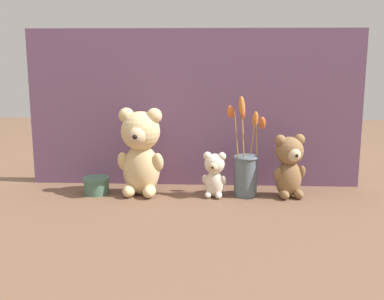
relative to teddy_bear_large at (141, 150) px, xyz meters
name	(u,v)px	position (x,y,z in m)	size (l,w,h in m)	color
ground_plane	(192,197)	(0.18, -0.02, -0.16)	(4.00, 4.00, 0.00)	brown
backdrop_wall	(194,109)	(0.18, 0.14, 0.13)	(1.24, 0.02, 0.58)	#704C70
teddy_bear_large	(141,150)	(0.00, 0.00, 0.00)	(0.17, 0.16, 0.31)	#DBBC84
teddy_bear_medium	(289,165)	(0.52, 0.00, -0.05)	(0.12, 0.11, 0.22)	olive
teddy_bear_small	(214,174)	(0.26, -0.02, -0.08)	(0.09, 0.08, 0.16)	beige
flower_vase	(246,168)	(0.37, 0.00, -0.06)	(0.14, 0.09, 0.35)	slate
decorative_tin_tall	(96,185)	(-0.16, 0.00, -0.13)	(0.09, 0.09, 0.06)	#47705B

